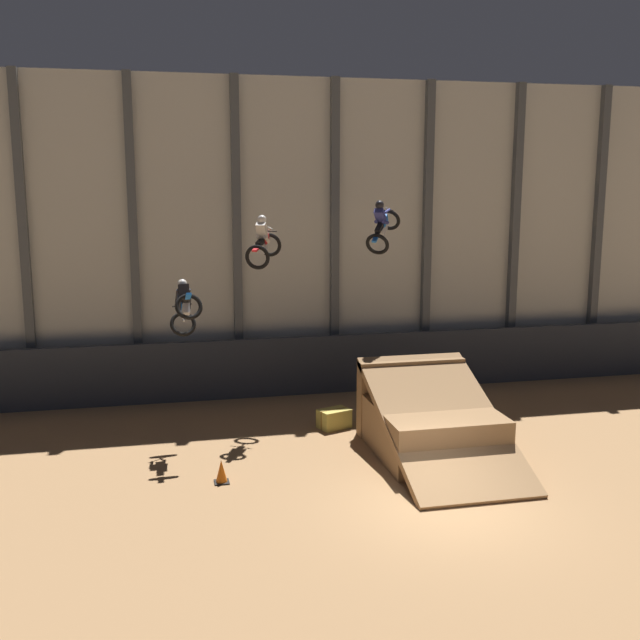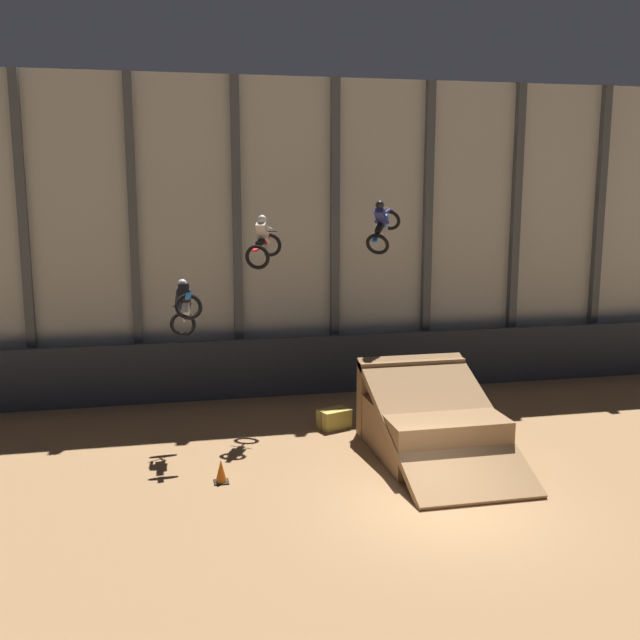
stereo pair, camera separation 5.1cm
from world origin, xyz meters
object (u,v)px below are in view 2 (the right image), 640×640
object	(u,v)px
rider_bike_left_air	(185,307)
traffic_cone_near_ramp	(221,472)
rider_bike_center_air	(263,243)
dirt_ramp	(429,422)
hay_bale_trackside	(334,419)
rider_bike_right_air	(382,226)

from	to	relation	value
rider_bike_left_air	traffic_cone_near_ramp	xyz separation A→B (m)	(0.63, -3.13, -3.55)
rider_bike_center_air	traffic_cone_near_ramp	world-z (taller)	rider_bike_center_air
traffic_cone_near_ramp	dirt_ramp	bearing A→B (deg)	10.50
rider_bike_left_air	hay_bale_trackside	xyz separation A→B (m)	(4.27, 0.33, -3.55)
dirt_ramp	hay_bale_trackside	xyz separation A→B (m)	(-2.07, 2.40, -0.51)
rider_bike_left_air	traffic_cone_near_ramp	world-z (taller)	rider_bike_left_air
dirt_ramp	traffic_cone_near_ramp	bearing A→B (deg)	-169.50
rider_bike_left_air	rider_bike_right_air	world-z (taller)	rider_bike_right_air
dirt_ramp	rider_bike_center_air	size ratio (longest dim) A/B	2.95
rider_bike_right_air	rider_bike_left_air	bearing A→B (deg)	-130.41
rider_bike_left_air	rider_bike_center_air	xyz separation A→B (m)	(2.38, 1.50, 1.58)
rider_bike_left_air	traffic_cone_near_ramp	size ratio (longest dim) A/B	3.00
dirt_ramp	traffic_cone_near_ramp	world-z (taller)	dirt_ramp
traffic_cone_near_ramp	rider_bike_center_air	bearing A→B (deg)	69.25
dirt_ramp	rider_bike_left_air	bearing A→B (deg)	161.89
rider_bike_right_air	traffic_cone_near_ramp	xyz separation A→B (m)	(-5.49, -4.88, -5.60)
dirt_ramp	rider_bike_left_air	xyz separation A→B (m)	(-6.33, 2.07, 3.04)
rider_bike_left_air	rider_bike_right_air	size ratio (longest dim) A/B	0.97
rider_bike_right_air	hay_bale_trackside	distance (m)	6.07
dirt_ramp	rider_bike_center_air	xyz separation A→B (m)	(-3.95, 3.58, 4.62)
dirt_ramp	rider_bike_right_air	xyz separation A→B (m)	(-0.22, 3.82, 5.09)
dirt_ramp	rider_bike_center_air	distance (m)	7.06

